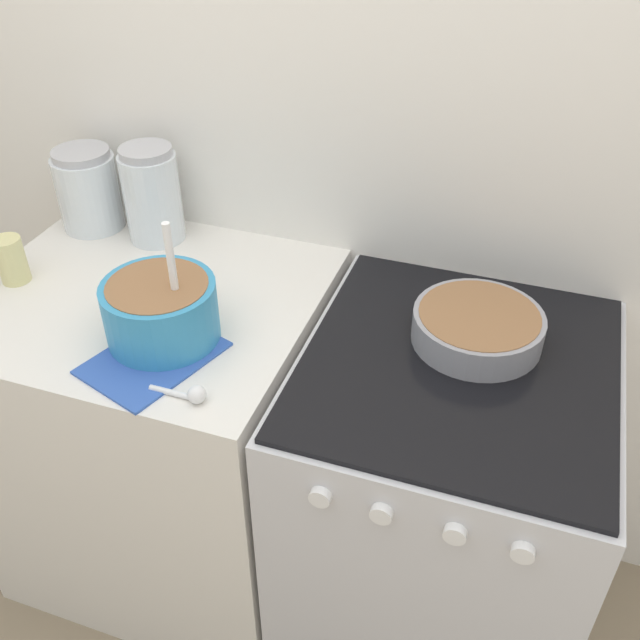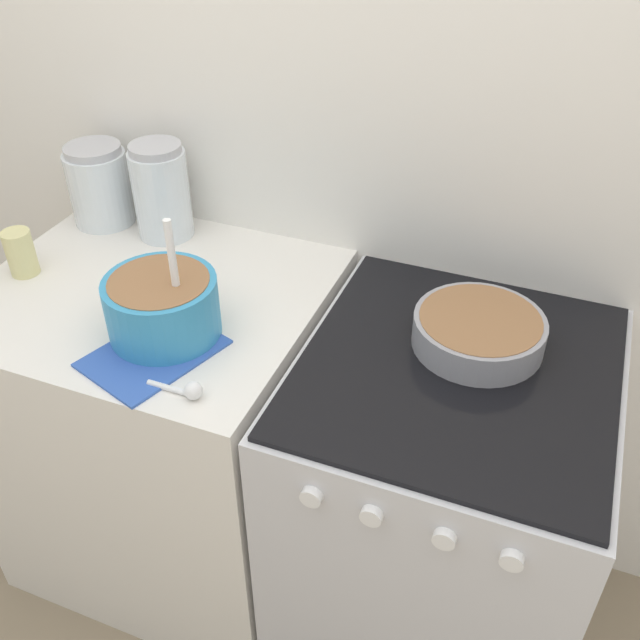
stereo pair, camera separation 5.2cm
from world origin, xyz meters
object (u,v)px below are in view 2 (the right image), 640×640
object	(u,v)px
baking_pan	(479,331)
storage_jar_left	(100,190)
stove	(437,510)
storage_jar_middle	(162,197)
tin_can	(21,253)
mixing_bowl	(162,304)

from	to	relation	value
baking_pan	storage_jar_left	world-z (taller)	storage_jar_left
baking_pan	storage_jar_left	distance (m)	1.04
stove	storage_jar_left	size ratio (longest dim) A/B	4.25
baking_pan	storage_jar_middle	size ratio (longest dim) A/B	1.11
stove	storage_jar_left	xyz separation A→B (m)	(-1.01, 0.25, 0.54)
tin_can	storage_jar_left	bearing A→B (deg)	84.79
storage_jar_middle	baking_pan	bearing A→B (deg)	-11.12
mixing_bowl	storage_jar_left	world-z (taller)	mixing_bowl
mixing_bowl	baking_pan	world-z (taller)	mixing_bowl
baking_pan	storage_jar_middle	world-z (taller)	storage_jar_middle
stove	tin_can	xyz separation A→B (m)	(-1.04, -0.04, 0.50)
baking_pan	storage_jar_left	xyz separation A→B (m)	(-1.03, 0.17, 0.05)
baking_pan	tin_can	bearing A→B (deg)	-173.46
storage_jar_left	storage_jar_middle	world-z (taller)	storage_jar_middle
baking_pan	tin_can	size ratio (longest dim) A/B	2.43
baking_pan	tin_can	distance (m)	1.06
mixing_bowl	baking_pan	size ratio (longest dim) A/B	1.04
storage_jar_middle	tin_can	xyz separation A→B (m)	(-0.21, -0.29, -0.05)
storage_jar_left	mixing_bowl	bearing A→B (deg)	-41.85
mixing_bowl	storage_jar_left	xyz separation A→B (m)	(-0.41, 0.37, 0.01)
storage_jar_left	storage_jar_middle	bearing A→B (deg)	0.00
mixing_bowl	tin_can	bearing A→B (deg)	169.36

